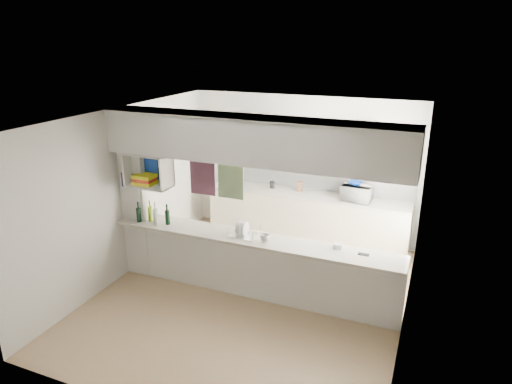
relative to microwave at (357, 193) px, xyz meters
The scene contains 16 objects.
floor 2.55m from the microwave, 117.47° to the right, with size 4.80×4.80×0.00m, color tan.
ceiling 2.79m from the microwave, 117.47° to the right, with size 4.80×4.80×0.00m, color white.
wall_back 1.15m from the microwave, 162.47° to the left, with size 4.20×4.20×0.00m, color silver.
wall_left 3.79m from the microwave, 146.98° to the right, with size 4.80×4.80×0.00m, color silver.
wall_right 2.32m from the microwave, 63.49° to the right, with size 4.80×4.80×0.00m, color silver.
servery_partition 2.48m from the microwave, 121.14° to the right, with size 4.20×0.50×2.60m.
cubby_shelf 3.45m from the microwave, 141.17° to the right, with size 0.65×0.35×0.50m.
kitchen_run 0.94m from the microwave, behind, with size 3.60×0.63×2.24m.
microwave is the anchor object (origin of this frame).
bowl 0.17m from the microwave, 168.46° to the left, with size 0.23×0.23×0.06m, color navy.
dish_rack 2.36m from the microwave, 120.00° to the right, with size 0.41×0.31×0.21m.
cup 2.30m from the microwave, 111.28° to the right, with size 0.13×0.13×0.10m, color white.
wine_bottles 3.38m from the microwave, 140.78° to the right, with size 0.52×0.15×0.35m.
plastic_tubs 1.95m from the microwave, 85.54° to the right, with size 0.48×0.17×0.06m.
utensil_jar 1.56m from the microwave, behind, with size 0.09×0.09×0.13m, color black.
knife_block 1.05m from the microwave, behind, with size 0.09×0.07×0.18m, color brown.
Camera 1 is at (2.26, -5.32, 3.57)m, focal length 32.00 mm.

